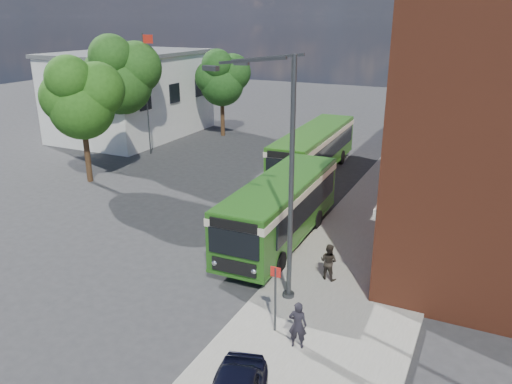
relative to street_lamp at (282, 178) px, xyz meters
The scene contains 14 objects.
ground 7.10m from the street_lamp, 157.54° to the left, with size 120.00×120.00×0.00m, color #2B2B2D.
pavement 11.27m from the street_lamp, 77.80° to the left, with size 6.00×48.00×0.15m, color gray.
kerb_line 11.12m from the street_lamp, 95.07° to the left, with size 0.12×48.00×0.01m, color beige.
white_building 30.38m from the street_lamp, 138.79° to the left, with size 9.40×13.40×7.30m.
flagpole 22.89m from the street_lamp, 139.05° to the left, with size 0.95×0.10×9.00m.
street_lamp is the anchor object (origin of this frame).
bus_stop_sign 4.02m from the street_lamp, 70.87° to the right, with size 0.35×0.08×2.52m.
bus_front 5.91m from the street_lamp, 113.08° to the left, with size 2.84×9.96×3.02m.
bus_rear 16.57m from the street_lamp, 105.07° to the left, with size 2.98×11.88×3.02m.
pedestrian_a 5.00m from the street_lamp, 56.88° to the right, with size 0.59×0.39×1.61m, color black.
pedestrian_b 4.53m from the street_lamp, 56.77° to the left, with size 0.73×0.57×1.51m, color black.
tree_left 18.39m from the street_lamp, 155.16° to the left, with size 4.76×4.53×8.04m.
tree_mid 23.48m from the street_lamp, 143.27° to the left, with size 5.34×5.08×9.02m.
tree_right 27.69m from the street_lamp, 123.71° to the left, with size 4.50×4.28×7.60m.
Camera 1 is at (11.23, -17.35, 10.13)m, focal length 35.00 mm.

